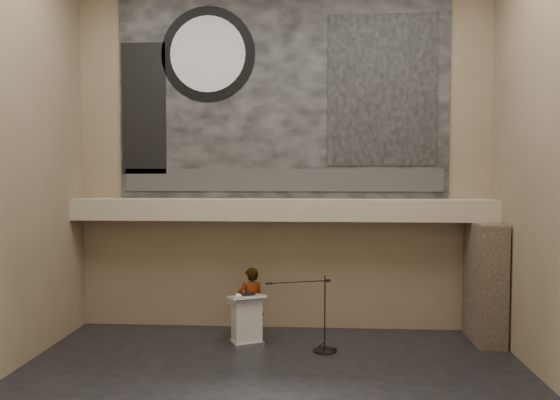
{
  "coord_description": "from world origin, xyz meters",
  "views": [
    {
      "loc": [
        0.79,
        -9.31,
        3.86
      ],
      "look_at": [
        0.0,
        3.2,
        3.2
      ],
      "focal_mm": 35.0,
      "sensor_mm": 36.0,
      "label": 1
    }
  ],
  "objects": [
    {
      "name": "banner_brick_print",
      "position": [
        -3.4,
        3.93,
        5.4
      ],
      "size": [
        1.1,
        0.02,
        3.2
      ],
      "primitive_type": "cube",
      "color": "black",
      "rests_on": "banner"
    },
    {
      "name": "wall_back",
      "position": [
        0.0,
        4.0,
        4.25
      ],
      "size": [
        10.0,
        0.02,
        8.5
      ],
      "primitive_type": "cube",
      "color": "#7A694D",
      "rests_on": "floor"
    },
    {
      "name": "banner_clock_rim",
      "position": [
        -1.8,
        3.93,
        6.7
      ],
      "size": [
        2.3,
        0.02,
        2.3
      ],
      "primitive_type": "cylinder",
      "rotation": [
        1.57,
        0.0,
        0.0
      ],
      "color": "black",
      "rests_on": "banner"
    },
    {
      "name": "banner_clock_face",
      "position": [
        -1.8,
        3.91,
        6.7
      ],
      "size": [
        1.84,
        0.02,
        1.84
      ],
      "primitive_type": "cylinder",
      "rotation": [
        1.57,
        0.0,
        0.0
      ],
      "color": "silver",
      "rests_on": "banner"
    },
    {
      "name": "sprinkler_right",
      "position": [
        1.9,
        3.55,
        2.67
      ],
      "size": [
        0.04,
        0.04,
        0.06
      ],
      "primitive_type": "cylinder",
      "color": "#B2893D",
      "rests_on": "soffit"
    },
    {
      "name": "banner",
      "position": [
        0.0,
        3.97,
        5.7
      ],
      "size": [
        8.0,
        0.05,
        5.0
      ],
      "primitive_type": "cube",
      "color": "black",
      "rests_on": "wall_back"
    },
    {
      "name": "soffit",
      "position": [
        0.0,
        3.6,
        2.95
      ],
      "size": [
        10.0,
        0.8,
        0.5
      ],
      "primitive_type": "cube",
      "color": "tan",
      "rests_on": "wall_back"
    },
    {
      "name": "lectern",
      "position": [
        -0.71,
        2.62,
        0.55
      ],
      "size": [
        0.92,
        0.81,
        1.14
      ],
      "rotation": [
        0.0,
        0.0,
        0.43
      ],
      "color": "silver",
      "rests_on": "floor"
    },
    {
      "name": "banner_text_strip",
      "position": [
        0.0,
        3.93,
        3.65
      ],
      "size": [
        7.76,
        0.02,
        0.55
      ],
      "primitive_type": "cube",
      "color": "#2E2E2E",
      "rests_on": "banner"
    },
    {
      "name": "banner_building_print",
      "position": [
        2.4,
        3.93,
        5.8
      ],
      "size": [
        2.6,
        0.02,
        3.6
      ],
      "primitive_type": "cube",
      "color": "black",
      "rests_on": "banner"
    },
    {
      "name": "papers",
      "position": [
        -0.84,
        2.62,
        1.1
      ],
      "size": [
        0.25,
        0.32,
        0.0
      ],
      "primitive_type": "cube",
      "rotation": [
        0.0,
        0.0,
        0.09
      ],
      "color": "white",
      "rests_on": "lectern"
    },
    {
      "name": "sprinkler_left",
      "position": [
        -1.6,
        3.55,
        2.67
      ],
      "size": [
        0.04,
        0.04,
        0.06
      ],
      "primitive_type": "cylinder",
      "color": "#B2893D",
      "rests_on": "soffit"
    },
    {
      "name": "stone_pier",
      "position": [
        4.65,
        3.15,
        1.35
      ],
      "size": [
        0.6,
        1.4,
        2.7
      ],
      "primitive_type": "cube",
      "color": "#403227",
      "rests_on": "floor"
    },
    {
      "name": "floor",
      "position": [
        0.0,
        0.0,
        0.0
      ],
      "size": [
        10.0,
        10.0,
        0.0
      ],
      "primitive_type": "plane",
      "color": "black",
      "rests_on": "ground"
    },
    {
      "name": "speaker_person",
      "position": [
        -0.66,
        3.04,
        0.83
      ],
      "size": [
        0.7,
        0.57,
        1.65
      ],
      "primitive_type": "imported",
      "rotation": [
        0.0,
        0.0,
        3.48
      ],
      "color": "silver",
      "rests_on": "floor"
    },
    {
      "name": "mic_stand",
      "position": [
        0.98,
        2.24,
        0.25
      ],
      "size": [
        1.5,
        0.65,
        1.64
      ],
      "rotation": [
        0.0,
        0.0,
        0.3
      ],
      "color": "black",
      "rests_on": "floor"
    },
    {
      "name": "binder",
      "position": [
        -0.68,
        2.64,
        1.12
      ],
      "size": [
        0.36,
        0.32,
        0.04
      ],
      "primitive_type": "cube",
      "rotation": [
        0.0,
        0.0,
        0.35
      ],
      "color": "black",
      "rests_on": "lectern"
    },
    {
      "name": "wall_front",
      "position": [
        0.0,
        -4.0,
        4.25
      ],
      "size": [
        10.0,
        0.02,
        8.5
      ],
      "primitive_type": "cube",
      "color": "#7A694D",
      "rests_on": "floor"
    }
  ]
}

